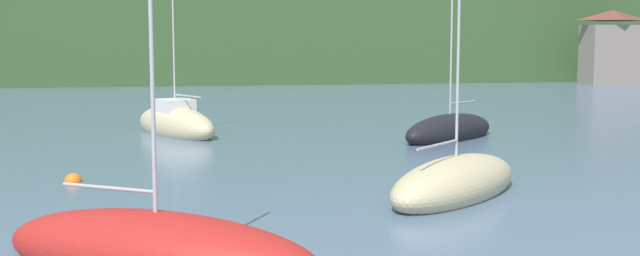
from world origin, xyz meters
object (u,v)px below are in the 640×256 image
object	(u,v)px
sailboat_mid_11	(156,253)
mooring_buoy_near	(73,182)
sailboat_mid_9	(456,183)
sailboat_far_2	(450,131)
sailboat_far_8	(175,124)
shore_building_central	(612,49)

from	to	relation	value
sailboat_mid_11	mooring_buoy_near	bearing A→B (deg)	138.62
sailboat_mid_11	sailboat_mid_9	bearing A→B (deg)	68.95
sailboat_mid_9	sailboat_mid_11	bearing A→B (deg)	171.35
sailboat_far_2	sailboat_far_8	bearing A→B (deg)	-57.98
sailboat_far_2	sailboat_mid_9	distance (m)	14.06
shore_building_central	sailboat_mid_11	world-z (taller)	shore_building_central
sailboat_far_8	sailboat_mid_9	size ratio (longest dim) A/B	1.20
sailboat_mid_9	mooring_buoy_near	xyz separation A→B (m)	(-11.54, 4.78, -0.38)
sailboat_mid_11	sailboat_far_2	bearing A→B (deg)	88.74
sailboat_far_8	mooring_buoy_near	size ratio (longest dim) A/B	17.25
sailboat_far_8	sailboat_mid_9	distance (m)	19.57
shore_building_central	sailboat_mid_9	bearing A→B (deg)	-126.13
sailboat_mid_11	sailboat_far_8	bearing A→B (deg)	122.38
mooring_buoy_near	shore_building_central	bearing A→B (deg)	44.42
shore_building_central	sailboat_far_8	world-z (taller)	sailboat_far_8
sailboat_mid_11	mooring_buoy_near	distance (m)	11.20
shore_building_central	sailboat_mid_9	xyz separation A→B (m)	(-41.26, -56.53, -3.70)
sailboat_mid_9	sailboat_mid_11	world-z (taller)	sailboat_mid_9
shore_building_central	sailboat_mid_9	world-z (taller)	shore_building_central
sailboat_far_2	mooring_buoy_near	bearing A→B (deg)	-11.05
sailboat_far_2	mooring_buoy_near	xyz separation A→B (m)	(-16.50, -8.38, -0.39)
sailboat_far_8	sailboat_mid_9	xyz separation A→B (m)	(7.98, -17.87, -0.14)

